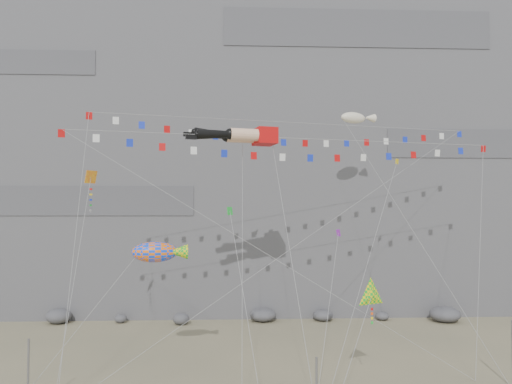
# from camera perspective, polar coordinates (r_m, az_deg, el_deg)

# --- Properties ---
(ground) EXTENTS (120.00, 120.00, 0.00)m
(ground) POSITION_cam_1_polar(r_m,az_deg,el_deg) (34.78, 2.58, -20.67)
(ground) COLOR gray
(ground) RESTS_ON ground
(cliff) EXTENTS (80.00, 28.00, 50.00)m
(cliff) POSITION_cam_1_polar(r_m,az_deg,el_deg) (66.34, 0.02, 10.08)
(cliff) COLOR slate
(cliff) RESTS_ON ground
(talus_boulders) EXTENTS (60.00, 3.00, 1.20)m
(talus_boulders) POSITION_cam_1_polar(r_m,az_deg,el_deg) (51.00, 0.81, -13.91)
(talus_boulders) COLOR #5D5D61
(talus_boulders) RESTS_ON ground
(anchor_pole_left) EXTENTS (0.12, 0.12, 4.02)m
(anchor_pole_left) POSITION_cam_1_polar(r_m,az_deg,el_deg) (31.69, -24.60, -18.56)
(anchor_pole_left) COLOR gray
(anchor_pole_left) RESTS_ON ground
(legs_kite) EXTENTS (8.20, 13.73, 20.89)m
(legs_kite) POSITION_cam_1_polar(r_m,az_deg,el_deg) (37.81, -1.78, 6.44)
(legs_kite) COLOR red
(legs_kite) RESTS_ON ground
(flag_banner_upper) EXTENTS (31.09, 16.44, 26.50)m
(flag_banner_upper) POSITION_cam_1_polar(r_m,az_deg,el_deg) (41.34, 4.39, 7.89)
(flag_banner_upper) COLOR red
(flag_banner_upper) RESTS_ON ground
(flag_banner_lower) EXTENTS (32.71, 9.25, 20.52)m
(flag_banner_lower) POSITION_cam_1_polar(r_m,az_deg,el_deg) (38.15, 4.66, 6.11)
(flag_banner_lower) COLOR red
(flag_banner_lower) RESTS_ON ground
(harlequin_kite) EXTENTS (2.02, 9.62, 15.94)m
(harlequin_kite) POSITION_cam_1_polar(r_m,az_deg,el_deg) (38.17, -18.35, 1.59)
(harlequin_kite) COLOR red
(harlequin_kite) RESTS_ON ground
(fish_windsock) EXTENTS (9.01, 7.02, 12.24)m
(fish_windsock) POSITION_cam_1_polar(r_m,az_deg,el_deg) (34.50, -11.52, -6.75)
(fish_windsock) COLOR orange
(fish_windsock) RESTS_ON ground
(delta_kite) EXTENTS (5.07, 6.54, 9.16)m
(delta_kite) POSITION_cam_1_polar(r_m,az_deg,el_deg) (31.55, 13.09, -11.50)
(delta_kite) COLOR yellow
(delta_kite) RESTS_ON ground
(blimp_windsock) EXTENTS (8.30, 15.50, 24.84)m
(blimp_windsock) POSITION_cam_1_polar(r_m,az_deg,el_deg) (46.39, 11.08, 8.25)
(blimp_windsock) COLOR #F9EECD
(blimp_windsock) RESTS_ON ground
(small_kite_a) EXTENTS (1.15, 13.46, 21.09)m
(small_kite_a) POSITION_cam_1_polar(r_m,az_deg,el_deg) (39.58, -1.55, 5.75)
(small_kite_a) COLOR #F94D15
(small_kite_a) RESTS_ON ground
(small_kite_b) EXTENTS (3.87, 9.61, 13.34)m
(small_kite_b) POSITION_cam_1_polar(r_m,az_deg,el_deg) (37.31, 9.37, -4.86)
(small_kite_b) COLOR purple
(small_kite_b) RESTS_ON ground
(small_kite_c) EXTENTS (2.58, 9.72, 14.33)m
(small_kite_c) POSITION_cam_1_polar(r_m,az_deg,el_deg) (34.41, -2.97, -2.41)
(small_kite_c) COLOR green
(small_kite_c) RESTS_ON ground
(small_kite_d) EXTENTS (9.43, 14.68, 22.47)m
(small_kite_d) POSITION_cam_1_polar(r_m,az_deg,el_deg) (42.70, 15.64, 2.75)
(small_kite_d) COLOR yellow
(small_kite_d) RESTS_ON ground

